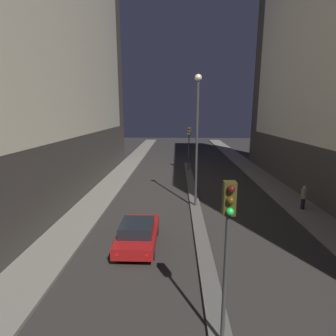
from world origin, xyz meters
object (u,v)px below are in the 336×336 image
Objects in this scene: traffic_light_near at (228,230)px; pedestrian_on_right_sidewalk at (304,197)px; traffic_light_mid at (189,139)px; street_lamp at (197,126)px; car_left_lane at (138,233)px.

pedestrian_on_right_sidewalk is (7.40, 11.03, -2.69)m from traffic_light_near.
traffic_light_mid is 2.92× the size of pedestrian_on_right_sidewalk.
traffic_light_mid is at bearing 90.00° from street_lamp.
traffic_light_near is at bearing -123.87° from pedestrian_on_right_sidewalk.
car_left_lane is 11.95m from pedestrian_on_right_sidewalk.
traffic_light_mid is 11.94m from street_lamp.
traffic_light_mid is at bearing 79.20° from car_left_lane.
pedestrian_on_right_sidewalk is at bearing 26.00° from car_left_lane.
street_lamp is 2.23× the size of car_left_lane.
car_left_lane is (-3.33, 5.80, -3.01)m from traffic_light_near.
traffic_light_near is 0.54× the size of street_lamp.
car_left_lane is (-3.33, -17.45, -3.01)m from traffic_light_mid.
pedestrian_on_right_sidewalk reaches higher than car_left_lane.
traffic_light_mid is at bearing 121.22° from pedestrian_on_right_sidewalk.
car_left_lane is (-3.33, -5.70, -5.15)m from street_lamp.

